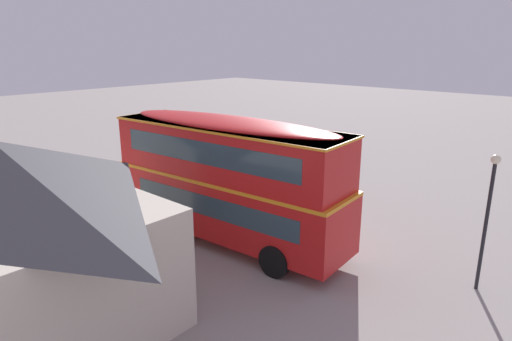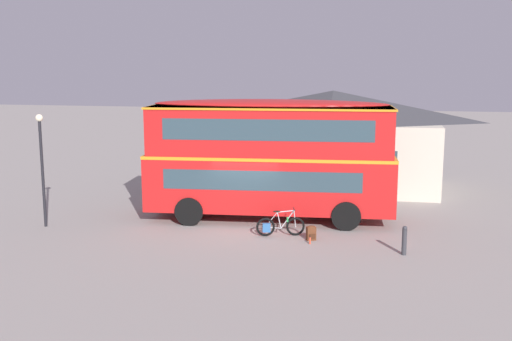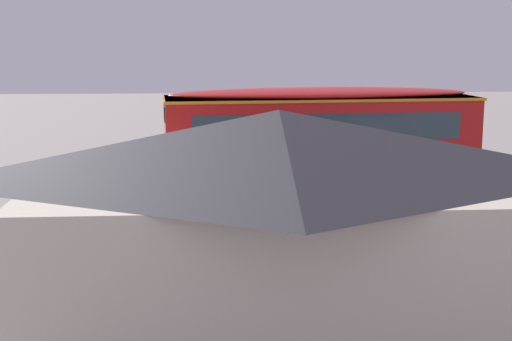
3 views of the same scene
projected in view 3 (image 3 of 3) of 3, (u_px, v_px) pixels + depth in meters
ground_plane at (335, 232)px, 23.61m from camera, size 120.00×120.00×0.00m
double_decker_bus at (319, 158)px, 22.14m from camera, size 9.83×3.28×4.79m
touring_bicycle at (287, 213)px, 24.68m from camera, size 1.72×0.76×1.00m
backpack_on_ground at (252, 214)px, 24.92m from camera, size 0.38×0.33×0.53m
water_bottle_red_squeeze at (251, 215)px, 25.39m from camera, size 0.07×0.07×0.26m
pub_building at (278, 222)px, 15.11m from camera, size 10.60×5.97×4.83m
kerb_bollard at (162, 202)px, 25.71m from camera, size 0.16×0.16×0.97m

